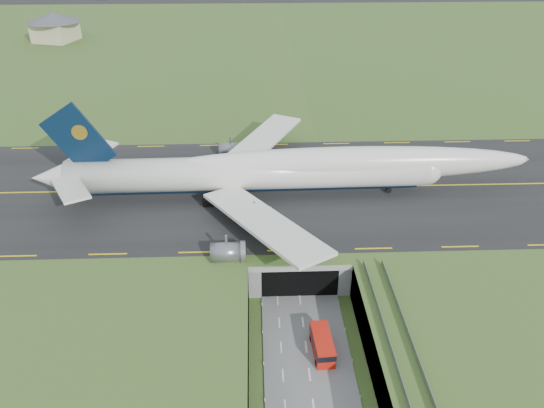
{
  "coord_description": "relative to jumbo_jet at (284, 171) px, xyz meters",
  "views": [
    {
      "loc": [
        -6.75,
        -57.0,
        54.36
      ],
      "look_at": [
        -3.91,
        20.0,
        10.11
      ],
      "focal_mm": 35.0,
      "sensor_mm": 36.0,
      "label": 1
    }
  ],
  "objects": [
    {
      "name": "ground",
      "position": [
        1.28,
        -30.09,
        -11.28
      ],
      "size": [
        900.0,
        900.0,
        0.0
      ],
      "primitive_type": "plane",
      "color": "#3A5723",
      "rests_on": "ground"
    },
    {
      "name": "airfield_deck",
      "position": [
        1.28,
        -30.09,
        -8.28
      ],
      "size": [
        800.0,
        800.0,
        6.0
      ],
      "primitive_type": "cube",
      "color": "gray",
      "rests_on": "ground"
    },
    {
      "name": "trench_road",
      "position": [
        1.28,
        -37.59,
        -11.18
      ],
      "size": [
        12.0,
        75.0,
        0.2
      ],
      "primitive_type": "cube",
      "color": "slate",
      "rests_on": "ground"
    },
    {
      "name": "taxiway",
      "position": [
        1.28,
        2.91,
        -5.19
      ],
      "size": [
        800.0,
        44.0,
        0.18
      ],
      "primitive_type": "cube",
      "color": "black",
      "rests_on": "airfield_deck"
    },
    {
      "name": "tunnel_portal",
      "position": [
        1.28,
        -13.38,
        -7.95
      ],
      "size": [
        17.0,
        22.3,
        6.0
      ],
      "color": "gray",
      "rests_on": "ground"
    },
    {
      "name": "jumbo_jet",
      "position": [
        0.0,
        0.0,
        0.0
      ],
      "size": [
        91.43,
        59.43,
        19.66
      ],
      "rotation": [
        0.0,
        0.0,
        0.02
      ],
      "color": "silver",
      "rests_on": "ground"
    },
    {
      "name": "shuttle_tram",
      "position": [
        3.39,
        -34.06,
        -9.74
      ],
      "size": [
        2.97,
        6.91,
        2.78
      ],
      "rotation": [
        0.0,
        0.0,
        0.06
      ],
      "color": "red",
      "rests_on": "ground"
    },
    {
      "name": "service_building",
      "position": [
        -82.55,
        129.68,
        1.23
      ],
      "size": [
        25.01,
        25.01,
        11.0
      ],
      "rotation": [
        0.0,
        0.0,
        -0.28
      ],
      "color": "#C4BA8E",
      "rests_on": "ground"
    }
  ]
}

